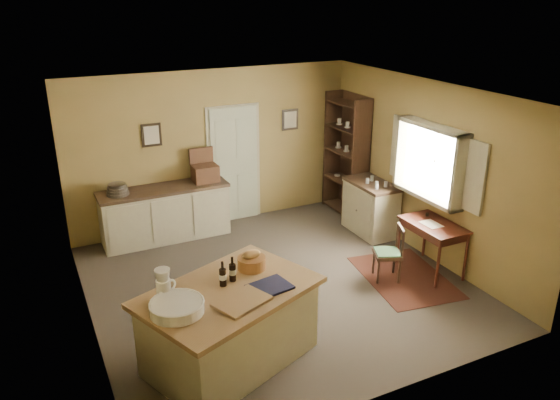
{
  "coord_description": "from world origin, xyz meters",
  "views": [
    {
      "loc": [
        -2.93,
        -6.1,
        3.93
      ],
      "look_at": [
        0.19,
        0.3,
        1.15
      ],
      "focal_mm": 35.0,
      "sensor_mm": 36.0,
      "label": 1
    }
  ],
  "objects_px": {
    "work_island": "(229,324)",
    "right_cabinet": "(371,207)",
    "desk_chair": "(387,254)",
    "shelving_unit": "(348,155)",
    "sideboard": "(166,212)",
    "writing_desk": "(433,230)"
  },
  "relations": [
    {
      "from": "work_island",
      "to": "right_cabinet",
      "type": "distance_m",
      "value": 4.06
    },
    {
      "from": "sideboard",
      "to": "shelving_unit",
      "type": "relative_size",
      "value": 0.96
    },
    {
      "from": "sideboard",
      "to": "desk_chair",
      "type": "bearing_deg",
      "value": -47.81
    },
    {
      "from": "work_island",
      "to": "right_cabinet",
      "type": "xyz_separation_m",
      "value": [
        3.41,
        2.21,
        -0.02
      ]
    },
    {
      "from": "sideboard",
      "to": "shelving_unit",
      "type": "distance_m",
      "value": 3.41
    },
    {
      "from": "right_cabinet",
      "to": "shelving_unit",
      "type": "relative_size",
      "value": 0.46
    },
    {
      "from": "work_island",
      "to": "writing_desk",
      "type": "xyz_separation_m",
      "value": [
        3.41,
        0.66,
        0.19
      ]
    },
    {
      "from": "sideboard",
      "to": "shelving_unit",
      "type": "height_order",
      "value": "shelving_unit"
    },
    {
      "from": "desk_chair",
      "to": "sideboard",
      "type": "bearing_deg",
      "value": 155.18
    },
    {
      "from": "desk_chair",
      "to": "shelving_unit",
      "type": "bearing_deg",
      "value": 93.31
    },
    {
      "from": "writing_desk",
      "to": "shelving_unit",
      "type": "height_order",
      "value": "shelving_unit"
    },
    {
      "from": "desk_chair",
      "to": "shelving_unit",
      "type": "height_order",
      "value": "shelving_unit"
    },
    {
      "from": "right_cabinet",
      "to": "writing_desk",
      "type": "bearing_deg",
      "value": -89.99
    },
    {
      "from": "desk_chair",
      "to": "shelving_unit",
      "type": "xyz_separation_m",
      "value": [
        0.87,
        2.44,
        0.7
      ]
    },
    {
      "from": "sideboard",
      "to": "right_cabinet",
      "type": "xyz_separation_m",
      "value": [
        3.19,
        -1.27,
        -0.02
      ]
    },
    {
      "from": "writing_desk",
      "to": "desk_chair",
      "type": "height_order",
      "value": "writing_desk"
    },
    {
      "from": "writing_desk",
      "to": "right_cabinet",
      "type": "bearing_deg",
      "value": 90.01
    },
    {
      "from": "desk_chair",
      "to": "right_cabinet",
      "type": "xyz_separation_m",
      "value": [
        0.72,
        1.45,
        0.06
      ]
    },
    {
      "from": "right_cabinet",
      "to": "shelving_unit",
      "type": "height_order",
      "value": "shelving_unit"
    },
    {
      "from": "work_island",
      "to": "sideboard",
      "type": "bearing_deg",
      "value": 64.65
    },
    {
      "from": "work_island",
      "to": "shelving_unit",
      "type": "height_order",
      "value": "shelving_unit"
    },
    {
      "from": "writing_desk",
      "to": "shelving_unit",
      "type": "distance_m",
      "value": 2.58
    }
  ]
}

